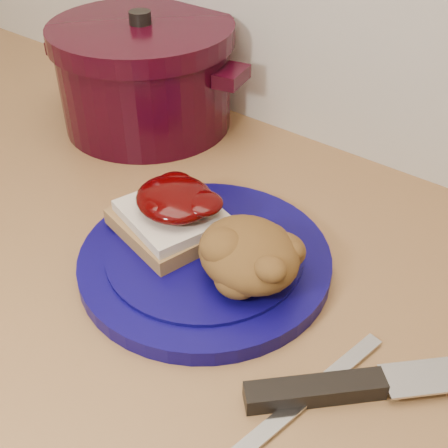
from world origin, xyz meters
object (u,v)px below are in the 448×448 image
Objects in this scene: plate at (205,260)px; chef_knife at (364,385)px; pepper_grinder at (106,84)px; dutch_oven at (145,75)px; butter_knife at (311,393)px.

chef_knife is (0.21, -0.04, 0.00)m from plate.
plate is at bearing -26.87° from pepper_grinder.
plate is at bearing -35.39° from dutch_oven.
dutch_oven is at bearing 107.92° from chef_knife.
dutch_oven reaches higher than pepper_grinder.
pepper_grinder is (-0.06, -0.03, -0.02)m from dutch_oven.
dutch_oven is 0.07m from pepper_grinder.
plate is 0.19m from butter_knife.
chef_knife is 0.05m from butter_knife.
dutch_oven is at bearing 144.61° from plate.
plate is 1.08× the size of chef_knife.
chef_knife is at bearing -36.30° from butter_knife.
butter_knife is (0.18, -0.07, -0.01)m from plate.
plate is 0.85× the size of dutch_oven.
plate is 0.38m from pepper_grinder.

